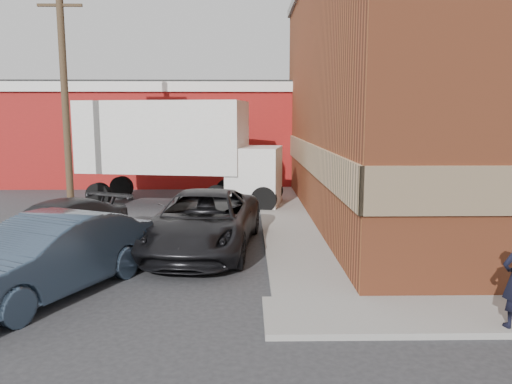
% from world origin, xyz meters
% --- Properties ---
extents(ground, '(90.00, 90.00, 0.00)m').
position_xyz_m(ground, '(0.00, 0.00, 0.00)').
color(ground, '#28282B').
rests_on(ground, ground).
extents(brick_building, '(14.25, 18.25, 9.36)m').
position_xyz_m(brick_building, '(8.50, 9.00, 4.68)').
color(brick_building, brown).
rests_on(brick_building, ground).
extents(sidewalk_west, '(1.80, 18.00, 0.12)m').
position_xyz_m(sidewalk_west, '(0.60, 9.00, 0.06)').
color(sidewalk_west, gray).
rests_on(sidewalk_west, ground).
extents(warehouse, '(16.30, 8.30, 5.60)m').
position_xyz_m(warehouse, '(-6.00, 20.00, 2.81)').
color(warehouse, maroon).
rests_on(warehouse, ground).
extents(utility_pole, '(2.00, 0.26, 9.00)m').
position_xyz_m(utility_pole, '(-7.50, 9.00, 4.75)').
color(utility_pole, '#473623').
rests_on(utility_pole, ground).
extents(sedan, '(3.79, 5.41, 1.69)m').
position_xyz_m(sedan, '(-5.01, 0.50, 0.85)').
color(sedan, '#334356').
rests_on(sedan, ground).
extents(suv_a, '(3.41, 6.26, 1.67)m').
position_xyz_m(suv_a, '(-2.06, 4.05, 0.83)').
color(suv_a, black).
rests_on(suv_a, ground).
extents(suv_b, '(3.95, 5.23, 1.41)m').
position_xyz_m(suv_b, '(-6.18, 3.89, 0.71)').
color(suv_b, '#232325').
rests_on(suv_b, ground).
extents(box_truck, '(9.23, 4.13, 4.40)m').
position_xyz_m(box_truck, '(-3.50, 11.45, 2.54)').
color(box_truck, white).
rests_on(box_truck, ground).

